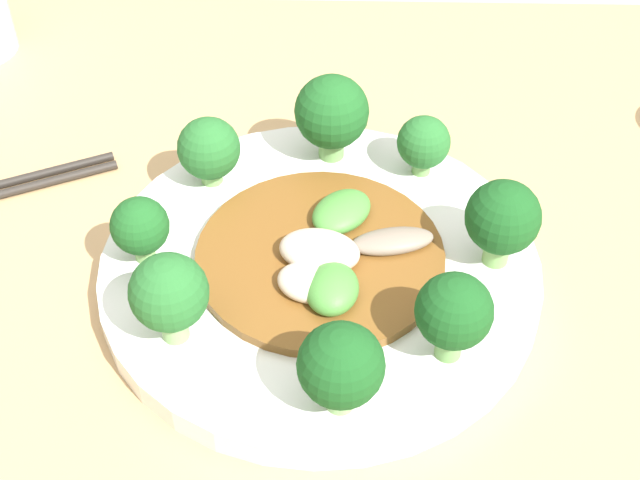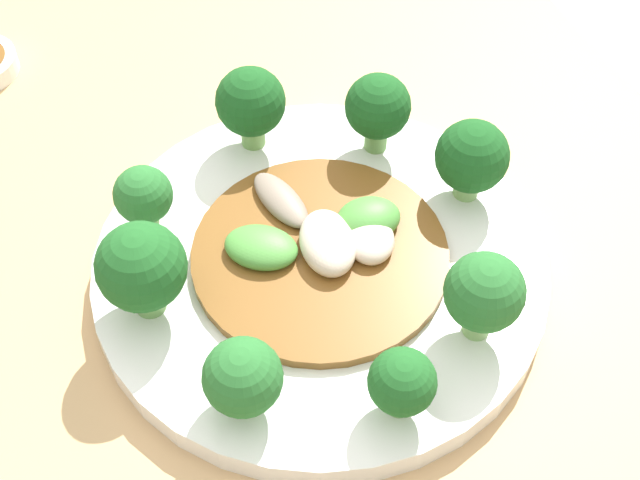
% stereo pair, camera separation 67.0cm
% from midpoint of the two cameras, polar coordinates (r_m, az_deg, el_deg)
% --- Properties ---
extents(plate, '(0.31, 0.31, 0.02)m').
position_cam_midpoint_polar(plate, '(0.52, 21.36, -27.02)').
color(plate, white).
rests_on(plate, table).
extents(broccoli_northeast, '(0.05, 0.05, 0.07)m').
position_cam_midpoint_polar(broccoli_northeast, '(0.43, 12.29, -34.78)').
color(broccoli_northeast, '#89B76B').
rests_on(broccoli_northeast, plate).
extents(broccoli_east, '(0.04, 0.04, 0.05)m').
position_cam_midpoint_polar(broccoli_east, '(0.46, 6.56, -26.76)').
color(broccoli_east, '#7AAD5B').
rests_on(broccoli_east, plate).
extents(broccoli_north, '(0.05, 0.05, 0.06)m').
position_cam_midpoint_polar(broccoli_north, '(0.46, 29.96, -38.46)').
color(broccoli_north, '#89B76B').
rests_on(broccoli_north, plate).
extents(broccoli_southeast, '(0.05, 0.05, 0.05)m').
position_cam_midpoint_polar(broccoli_southeast, '(0.49, 10.52, -17.35)').
color(broccoli_southeast, '#7AAD5B').
rests_on(broccoli_southeast, plate).
extents(broccoli_northwest, '(0.05, 0.05, 0.06)m').
position_cam_midpoint_polar(broccoli_northwest, '(0.49, 36.35, -31.59)').
color(broccoli_northwest, '#70A356').
rests_on(broccoli_northwest, plate).
extents(broccoli_west, '(0.05, 0.05, 0.07)m').
position_cam_midpoint_polar(broccoli_west, '(0.53, 36.24, -22.19)').
color(broccoli_west, '#7AAD5B').
rests_on(broccoli_west, plate).
extents(broccoli_south, '(0.06, 0.06, 0.07)m').
position_cam_midpoint_polar(broccoli_south, '(0.52, 20.38, -13.07)').
color(broccoli_south, '#70A356').
rests_on(broccoli_south, plate).
extents(broccoli_southwest, '(0.04, 0.04, 0.05)m').
position_cam_midpoint_polar(broccoli_southwest, '(0.55, 27.56, -14.88)').
color(broccoli_southwest, '#70A356').
rests_on(broccoli_southwest, plate).
extents(stirfry_center, '(0.17, 0.17, 0.03)m').
position_cam_midpoint_polar(stirfry_center, '(0.50, 22.51, -26.62)').
color(stirfry_center, brown).
rests_on(stirfry_center, plate).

